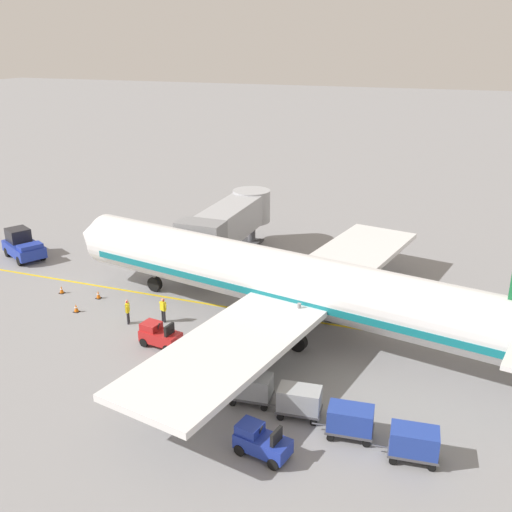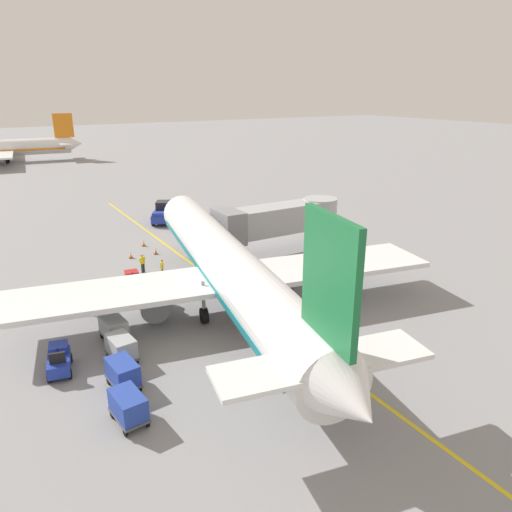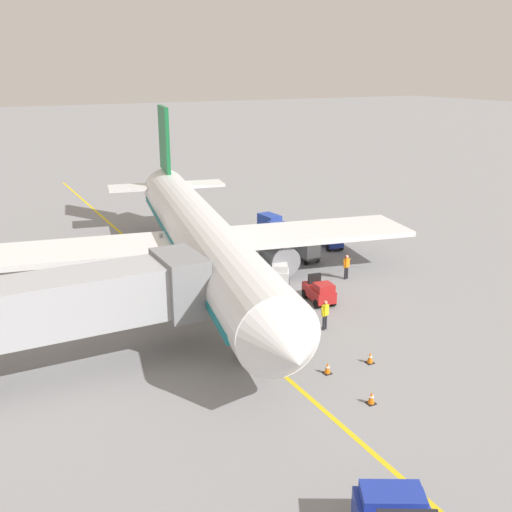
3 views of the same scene
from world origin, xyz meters
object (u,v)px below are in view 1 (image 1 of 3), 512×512
Objects in this scene: baggage_tug_lead at (159,335)px; baggage_tug_spare at (261,441)px; parked_airliner at (292,283)px; baggage_cart_third_in_train at (350,420)px; jet_bridge at (230,221)px; baggage_tug_trailing at (228,345)px; pushback_tractor at (23,246)px; baggage_cart_tail_end at (414,442)px; ground_crew_loader at (163,309)px; baggage_cart_second_in_train at (299,400)px; safety_cone_nose_right at (76,308)px; baggage_cart_front at (251,386)px; safety_cone_wing_tip at (62,290)px; ground_crew_wing_walker at (128,310)px; ground_crew_marshaller at (167,373)px; safety_cone_nose_left at (98,295)px.

baggage_tug_lead is 11.70m from baggage_tug_spare.
parked_airliner is 11.45m from baggage_cart_third_in_train.
baggage_tug_trailing is (-14.73, -6.08, -2.74)m from jet_bridge.
baggage_cart_tail_end is (-14.56, -34.11, -0.15)m from pushback_tractor.
baggage_cart_second_in_train is at bearing -120.84° from ground_crew_loader.
baggage_tug_spare is (-7.19, -9.23, 0.00)m from baggage_tug_lead.
pushback_tractor is 8.33× the size of safety_cone_nose_right.
baggage_tug_trailing is 0.94× the size of baggage_cart_tail_end.
baggage_cart_tail_end is (-1.57, -8.31, 0.00)m from baggage_cart_front.
parked_airliner is at bearing -87.92° from safety_cone_wing_tip.
safety_cone_wing_tip is at bearing 81.14° from ground_crew_loader.
safety_cone_nose_right is (6.67, 20.39, -0.66)m from baggage_cart_third_in_train.
baggage_cart_tail_end is at bearing -110.27° from ground_crew_wing_walker.
ground_crew_wing_walker is (-7.52, -15.05, -0.15)m from pushback_tractor.
ground_crew_loader reaches higher than baggage_cart_second_in_train.
baggage_cart_third_in_train is 1.75× the size of ground_crew_marshaller.
ground_crew_wing_walker reaches higher than baggage_tug_spare.
parked_airliner is 12.57× the size of baggage_cart_tail_end.
baggage_tug_lead is 1.57× the size of ground_crew_wing_walker.
jet_bridge reaches higher than safety_cone_nose_left.
baggage_tug_spare is 7.25m from ground_crew_marshaller.
baggage_tug_trailing reaches higher than safety_cone_nose_left.
baggage_cart_second_in_train is at bearing -115.53° from safety_cone_nose_left.
baggage_tug_trailing is 0.94× the size of baggage_cart_front.
baggage_tug_spare is (-12.22, -2.44, -2.47)m from parked_airliner.
pushback_tractor reaches higher than baggage_tug_trailing.
baggage_tug_lead is at bearing -120.97° from safety_cone_nose_left.
safety_cone_nose_right is at bearing 72.71° from baggage_cart_tail_end.
parked_airliner is at bearing -24.23° from ground_crew_marshaller.
jet_bridge reaches higher than safety_cone_nose_right.
ground_crew_marshaller is (-6.92, -4.10, 0.00)m from ground_crew_loader.
baggage_cart_third_in_train reaches higher than safety_cone_nose_right.
parked_airliner is 62.98× the size of safety_cone_wing_tip.
safety_cone_nose_left is (9.70, 23.25, -0.66)m from baggage_cart_tail_end.
baggage_tug_trailing is 0.94× the size of baggage_cart_second_in_train.
jet_bridge is 14.28m from safety_cone_wing_tip.
safety_cone_nose_left is at bearing 65.85° from baggage_cart_third_in_train.
baggage_tug_spare is at bearing -124.94° from safety_cone_nose_left.
baggage_cart_third_in_train is 5.01× the size of safety_cone_nose_left.
baggage_cart_tail_end is (-5.46, -11.28, 0.24)m from baggage_tug_trailing.
baggage_cart_second_in_train is (-13.27, -28.46, -0.15)m from pushback_tractor.
safety_cone_wing_tip is (2.48, 7.26, -0.66)m from ground_crew_wing_walker.
ground_crew_marshaller reaches higher than baggage_cart_front.
baggage_tug_spare is 4.56× the size of safety_cone_nose_right.
jet_bridge is 22.25× the size of safety_cone_nose_right.
baggage_tug_spare is 23.03m from safety_cone_wing_tip.
parked_airliner reaches higher than baggage_tug_spare.
jet_bridge is 26.75m from baggage_cart_tail_end.
parked_airliner reaches higher than safety_cone_nose_right.
baggage_cart_front is 5.01× the size of safety_cone_nose_right.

